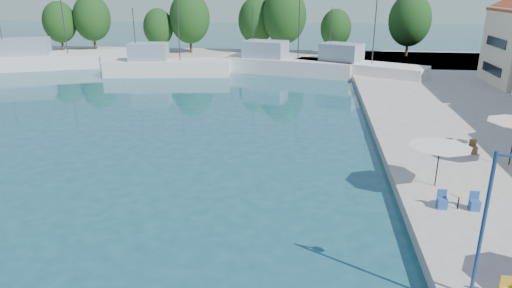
# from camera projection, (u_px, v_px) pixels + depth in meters

# --- Properties ---
(quay_far) EXTENTS (90.00, 16.00, 0.60)m
(quay_far) POSITION_uv_depth(u_px,v_px,m) (248.00, 58.00, 65.59)
(quay_far) COLOR #A19A92
(quay_far) RESTS_ON ground
(trawler_01) EXTENTS (21.89, 13.67, 10.20)m
(trawler_01) POSITION_uv_depth(u_px,v_px,m) (46.00, 59.00, 59.66)
(trawler_01) COLOR silver
(trawler_01) RESTS_ON ground
(trawler_02) EXTENTS (15.15, 6.02, 10.20)m
(trawler_02) POSITION_uv_depth(u_px,v_px,m) (165.00, 66.00, 54.62)
(trawler_02) COLOR silver
(trawler_02) RESTS_ON ground
(trawler_03) EXTENTS (17.39, 8.33, 10.20)m
(trawler_03) POSITION_uv_depth(u_px,v_px,m) (281.00, 64.00, 56.04)
(trawler_03) COLOR silver
(trawler_03) RESTS_ON ground
(trawler_04) EXTENTS (15.36, 10.45, 10.20)m
(trawler_04) POSITION_uv_depth(u_px,v_px,m) (356.00, 68.00, 53.23)
(trawler_04) COLOR white
(trawler_04) RESTS_ON ground
(tree_01) EXTENTS (5.02, 5.02, 7.44)m
(tree_01) POSITION_uv_depth(u_px,v_px,m) (59.00, 22.00, 70.51)
(tree_01) COLOR #3F2B19
(tree_01) RESTS_ON quay_far
(tree_02) EXTENTS (5.69, 5.69, 8.43)m
(tree_02) POSITION_uv_depth(u_px,v_px,m) (92.00, 18.00, 71.19)
(tree_02) COLOR #3F2B19
(tree_02) RESTS_ON quay_far
(tree_03) EXTENTS (4.40, 4.40, 6.51)m
(tree_03) POSITION_uv_depth(u_px,v_px,m) (158.00, 27.00, 67.77)
(tree_03) COLOR #3F2B19
(tree_03) RESTS_ON quay_far
(tree_04) EXTENTS (5.96, 5.96, 8.82)m
(tree_04) POSITION_uv_depth(u_px,v_px,m) (190.00, 18.00, 67.51)
(tree_04) COLOR #3F2B19
(tree_04) RESTS_ON quay_far
(tree_05) EXTENTS (5.48, 5.48, 8.12)m
(tree_05) POSITION_uv_depth(u_px,v_px,m) (256.00, 21.00, 68.14)
(tree_05) COLOR #3F2B19
(tree_05) RESTS_ON quay_far
(tree_06) EXTENTS (6.38, 6.38, 9.44)m
(tree_06) POSITION_uv_depth(u_px,v_px,m) (284.00, 16.00, 66.18)
(tree_06) COLOR #3F2B19
(tree_06) RESTS_ON quay_far
(tree_07) EXTENTS (4.41, 4.41, 6.53)m
(tree_07) POSITION_uv_depth(u_px,v_px,m) (336.00, 28.00, 65.97)
(tree_07) COLOR #3F2B19
(tree_07) RESTS_ON quay_far
(tree_08) EXTENTS (5.90, 5.90, 8.73)m
(tree_08) POSITION_uv_depth(u_px,v_px,m) (410.00, 20.00, 64.25)
(tree_08) COLOR #3F2B19
(tree_08) RESTS_ON quay_far
(umbrella_white) EXTENTS (3.06, 3.06, 2.10)m
(umbrella_white) POSITION_uv_depth(u_px,v_px,m) (439.00, 151.00, 22.40)
(umbrella_white) COLOR black
(umbrella_white) RESTS_ON quay_right
(cafe_table_02) EXTENTS (1.82, 0.70, 0.76)m
(cafe_table_02) POSITION_uv_depth(u_px,v_px,m) (458.00, 203.00, 20.50)
(cafe_table_02) COLOR black
(cafe_table_02) RESTS_ON quay_right
(cafe_table_03) EXTENTS (1.82, 0.70, 0.76)m
(cafe_table_03) POSITION_uv_depth(u_px,v_px,m) (461.00, 148.00, 27.43)
(cafe_table_03) COLOR black
(cafe_table_03) RESTS_ON quay_right
(street_lamp) EXTENTS (1.02, 0.42, 5.03)m
(street_lamp) POSITION_uv_depth(u_px,v_px,m) (500.00, 200.00, 13.58)
(street_lamp) COLOR navy
(street_lamp) RESTS_ON quay_right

